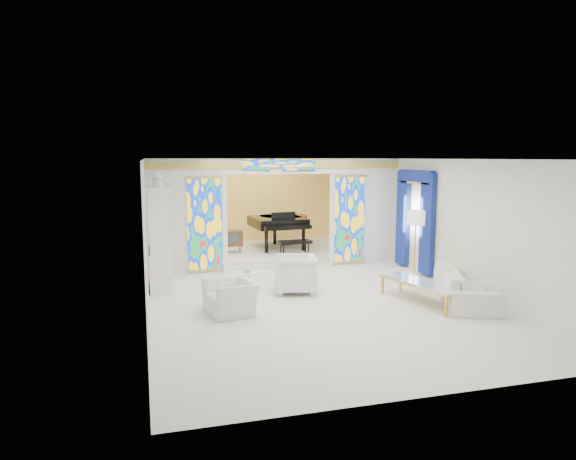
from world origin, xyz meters
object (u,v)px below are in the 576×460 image
object	(u,v)px
coffee_table	(422,283)
sofa	(465,286)
armchair_left	(231,297)
grand_piano	(281,222)
armchair_right	(295,274)
tv_console	(233,238)
china_cabinet	(159,239)

from	to	relation	value
coffee_table	sofa	bearing A→B (deg)	-10.87
armchair_left	grand_piano	size ratio (longest dim) A/B	0.33
armchair_left	grand_piano	world-z (taller)	grand_piano
armchair_right	tv_console	xyz separation A→B (m)	(-0.72, 4.31, 0.19)
armchair_left	tv_console	bearing A→B (deg)	158.58
grand_piano	coffee_table	bearing A→B (deg)	-81.27
china_cabinet	armchair_left	world-z (taller)	china_cabinet
tv_console	coffee_table	bearing A→B (deg)	-61.93
armchair_right	tv_console	world-z (taller)	armchair_right
armchair_left	coffee_table	distance (m)	3.99
armchair_right	armchair_left	bearing A→B (deg)	-40.35
china_cabinet	armchair_right	distance (m)	3.25
sofa	coffee_table	size ratio (longest dim) A/B	1.12
china_cabinet	tv_console	bearing A→B (deg)	54.57
sofa	armchair_right	bearing A→B (deg)	85.38
china_cabinet	coffee_table	distance (m)	5.97
coffee_table	grand_piano	size ratio (longest dim) A/B	0.70
armchair_left	tv_console	size ratio (longest dim) A/B	1.50
armchair_right	sofa	world-z (taller)	armchair_right
coffee_table	tv_console	bearing A→B (deg)	117.63
armchair_left	coffee_table	bearing A→B (deg)	73.38
armchair_left	china_cabinet	bearing A→B (deg)	-163.90
china_cabinet	sofa	xyz separation A→B (m)	(6.17, -2.91, -0.82)
armchair_left	grand_piano	xyz separation A→B (m)	(2.58, 6.07, 0.66)
sofa	coffee_table	xyz separation A→B (m)	(-0.91, 0.18, 0.07)
armchair_right	sofa	size ratio (longest dim) A/B	0.39
china_cabinet	coffee_table	world-z (taller)	china_cabinet
tv_console	grand_piano	bearing A→B (deg)	19.46
china_cabinet	grand_piano	distance (m)	5.32
china_cabinet	sofa	world-z (taller)	china_cabinet
armchair_left	coffee_table	xyz separation A→B (m)	(3.97, -0.33, 0.09)
china_cabinet	tv_console	xyz separation A→B (m)	(2.20, 3.09, -0.55)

